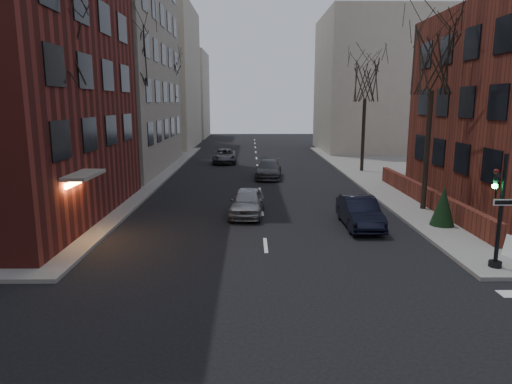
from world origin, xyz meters
TOP-DOWN VIEW (x-y plane):
  - building_left_tan at (-17.00, 34.00)m, footprint 18.00×18.00m
  - low_wall_right at (9.30, 19.00)m, footprint 0.35×16.00m
  - building_distant_la at (-15.00, 55.00)m, footprint 14.00×16.00m
  - building_distant_ra at (15.00, 50.00)m, footprint 14.00×14.00m
  - building_distant_lb at (-13.00, 72.00)m, footprint 10.00×12.00m
  - traffic_signal at (7.94, 8.99)m, footprint 0.76×0.44m
  - tree_left_a at (-8.80, 14.00)m, footprint 4.18×4.18m
  - tree_left_b at (-8.80, 26.00)m, footprint 4.40×4.40m
  - tree_left_c at (-8.80, 40.00)m, footprint 3.96×3.96m
  - tree_right_a at (8.80, 18.00)m, footprint 3.96×3.96m
  - tree_right_b at (8.80, 32.00)m, footprint 3.74×3.74m
  - streetlamp_near at (-8.20, 22.00)m, footprint 0.36×0.36m
  - streetlamp_far at (-8.20, 42.00)m, footprint 0.36×0.36m
  - parked_sedan at (4.57, 14.85)m, footprint 1.52×4.33m
  - car_lane_silver at (-0.80, 17.18)m, footprint 2.01×4.27m
  - car_lane_gray at (0.80, 29.20)m, footprint 2.36×4.91m
  - car_lane_far at (-3.17, 38.27)m, footprint 2.45×4.95m
  - evergreen_shrub at (8.40, 14.52)m, footprint 1.39×1.39m

SIDE VIEW (x-z plane):
  - low_wall_right at x=9.30m, z-range 0.15..1.15m
  - car_lane_far at x=-3.17m, z-range 0.00..1.35m
  - car_lane_gray at x=0.80m, z-range 0.00..1.38m
  - car_lane_silver at x=-0.80m, z-range 0.00..1.41m
  - parked_sedan at x=4.57m, z-range 0.00..1.43m
  - evergreen_shrub at x=8.40m, z-range 0.15..2.01m
  - traffic_signal at x=7.94m, z-range -0.09..3.91m
  - streetlamp_near at x=-8.20m, z-range 1.10..7.38m
  - streetlamp_far at x=-8.20m, z-range 1.10..7.38m
  - building_distant_lb at x=-13.00m, z-range 0.00..14.00m
  - tree_right_b at x=8.80m, z-range 3.00..12.18m
  - building_distant_ra at x=15.00m, z-range 0.00..16.00m
  - tree_left_c at x=-8.80m, z-range 3.17..12.89m
  - tree_right_a at x=8.80m, z-range 3.17..12.89m
  - tree_left_a at x=-8.80m, z-range 3.34..13.60m
  - tree_left_b at x=-8.80m, z-range 3.51..14.31m
  - building_distant_la at x=-15.00m, z-range 0.00..18.00m
  - building_left_tan at x=-17.00m, z-range 0.00..28.00m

